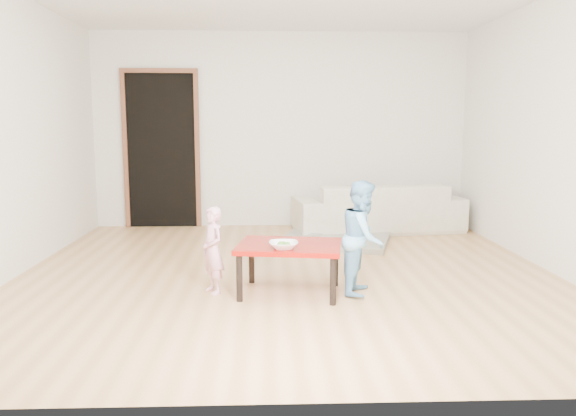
{
  "coord_description": "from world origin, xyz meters",
  "views": [
    {
      "loc": [
        -0.18,
        -5.14,
        1.4
      ],
      "look_at": [
        0.0,
        -0.2,
        0.65
      ],
      "focal_mm": 35.0,
      "sensor_mm": 36.0,
      "label": 1
    }
  ],
  "objects": [
    {
      "name": "back_wall",
      "position": [
        0.0,
        2.5,
        1.3
      ],
      "size": [
        5.0,
        0.02,
        2.6
      ],
      "primitive_type": "cube",
      "color": "silver",
      "rests_on": "floor"
    },
    {
      "name": "right_wall",
      "position": [
        2.5,
        0.0,
        1.3
      ],
      "size": [
        0.02,
        5.0,
        2.6
      ],
      "primitive_type": "cube",
      "color": "silver",
      "rests_on": "floor"
    },
    {
      "name": "doorway",
      "position": [
        -1.6,
        2.48,
        1.02
      ],
      "size": [
        1.02,
        0.08,
        2.11
      ],
      "primitive_type": null,
      "color": "brown",
      "rests_on": "back_wall"
    },
    {
      "name": "child_pink",
      "position": [
        -0.64,
        -0.6,
        0.36
      ],
      "size": [
        0.28,
        0.32,
        0.72
      ],
      "primitive_type": "imported",
      "rotation": [
        0.0,
        0.0,
        -1.03
      ],
      "color": "pink",
      "rests_on": "floor"
    },
    {
      "name": "basin",
      "position": [
        -0.28,
        0.82,
        0.06
      ],
      "size": [
        0.37,
        0.37,
        0.12
      ],
      "primitive_type": "imported",
      "color": "teal",
      "rests_on": "floor"
    },
    {
      "name": "child_blue",
      "position": [
        0.6,
        -0.64,
        0.47
      ],
      "size": [
        0.48,
        0.54,
        0.94
      ],
      "primitive_type": "imported",
      "rotation": [
        0.0,
        0.0,
        1.26
      ],
      "color": "#6BBBFA",
      "rests_on": "floor"
    },
    {
      "name": "broccoli",
      "position": [
        -0.06,
        -0.81,
        0.45
      ],
      "size": [
        0.12,
        0.12,
        0.06
      ],
      "primitive_type": null,
      "color": "#2D5919",
      "rests_on": "red_table"
    },
    {
      "name": "blanket",
      "position": [
        0.61,
        1.32,
        0.03
      ],
      "size": [
        1.46,
        1.32,
        0.06
      ],
      "primitive_type": null,
      "rotation": [
        0.0,
        0.0,
        -0.29
      ],
      "color": "#AFAC9A",
      "rests_on": "floor"
    },
    {
      "name": "floor",
      "position": [
        0.0,
        0.0,
        0.0
      ],
      "size": [
        5.0,
        5.0,
        0.01
      ],
      "primitive_type": "cube",
      "color": "tan",
      "rests_on": "ground"
    },
    {
      "name": "sofa",
      "position": [
        1.25,
        2.05,
        0.31
      ],
      "size": [
        2.25,
        1.13,
        0.63
      ],
      "primitive_type": "imported",
      "rotation": [
        0.0,
        0.0,
        3.28
      ],
      "color": "silver",
      "rests_on": "floor"
    },
    {
      "name": "cushion",
      "position": [
        0.82,
        1.88,
        0.48
      ],
      "size": [
        0.49,
        0.44,
        0.13
      ],
      "primitive_type": "cube",
      "rotation": [
        0.0,
        0.0,
        0.05
      ],
      "color": "orange",
      "rests_on": "sofa"
    },
    {
      "name": "bowl",
      "position": [
        -0.06,
        -0.81,
        0.45
      ],
      "size": [
        0.23,
        0.23,
        0.06
      ],
      "primitive_type": "imported",
      "color": "white",
      "rests_on": "red_table"
    },
    {
      "name": "red_table",
      "position": [
        -0.0,
        -0.64,
        0.21
      ],
      "size": [
        0.92,
        0.75,
        0.42
      ],
      "primitive_type": null,
      "rotation": [
        0.0,
        0.0,
        -0.16
      ],
      "color": "#930E08",
      "rests_on": "floor"
    },
    {
      "name": "left_wall",
      "position": [
        -2.5,
        0.0,
        1.3
      ],
      "size": [
        0.02,
        5.0,
        2.6
      ],
      "primitive_type": "cube",
      "color": "silver",
      "rests_on": "floor"
    }
  ]
}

